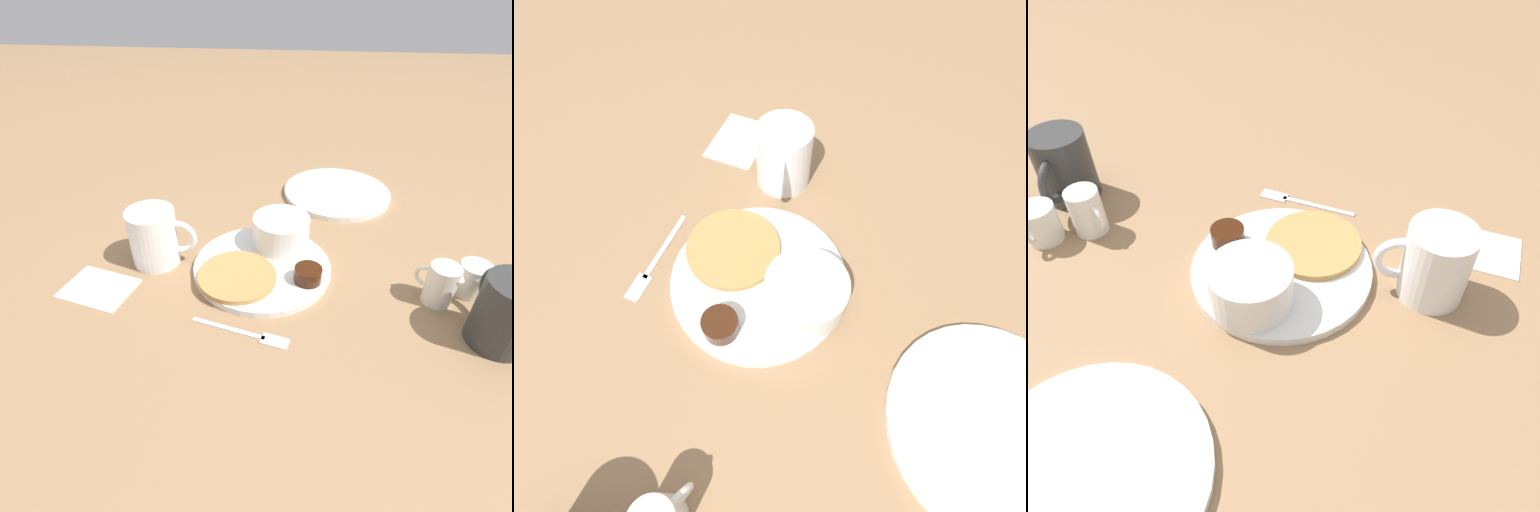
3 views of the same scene
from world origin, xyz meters
TOP-DOWN VIEW (x-y plane):
  - ground_plane at (0.00, 0.00)m, footprint 4.00×4.00m
  - plate at (0.00, 0.00)m, footprint 0.23×0.23m
  - pancake_stack at (-0.04, -0.04)m, footprint 0.13×0.13m
  - bowl at (0.03, 0.06)m, footprint 0.10×0.10m
  - syrup_cup at (0.08, -0.03)m, footprint 0.04×0.04m
  - butter_ramekin at (0.05, 0.07)m, footprint 0.04×0.04m
  - coffee_mug at (-0.18, 0.01)m, footprint 0.12×0.08m
  - creamer_pitcher_near at (0.28, -0.05)m, footprint 0.06×0.05m
  - creamer_pitcher_far at (0.33, -0.02)m, footprint 0.05×0.07m
  - fork at (-0.00, -0.15)m, footprint 0.15×0.05m
  - napkin at (-0.26, -0.08)m, footprint 0.13×0.11m
  - second_mug at (0.34, -0.12)m, footprint 0.08×0.12m
  - far_plate at (0.14, 0.28)m, footprint 0.23×0.23m

SIDE VIEW (x-z plane):
  - ground_plane at x=0.00m, z-range 0.00..0.00m
  - fork at x=0.00m, z-range 0.00..0.00m
  - napkin at x=-0.26m, z-range 0.00..0.00m
  - plate at x=0.00m, z-range 0.00..0.01m
  - far_plate at x=0.14m, z-range 0.00..0.01m
  - pancake_stack at x=-0.04m, z-range 0.01..0.02m
  - syrup_cup at x=0.08m, z-range 0.01..0.04m
  - butter_ramekin at x=0.05m, z-range 0.01..0.04m
  - creamer_pitcher_far at x=0.33m, z-range 0.00..0.06m
  - creamer_pitcher_near at x=0.28m, z-range 0.00..0.07m
  - bowl at x=0.03m, z-range 0.01..0.07m
  - coffee_mug at x=-0.18m, z-range 0.00..0.10m
  - second_mug at x=0.34m, z-range 0.00..0.10m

